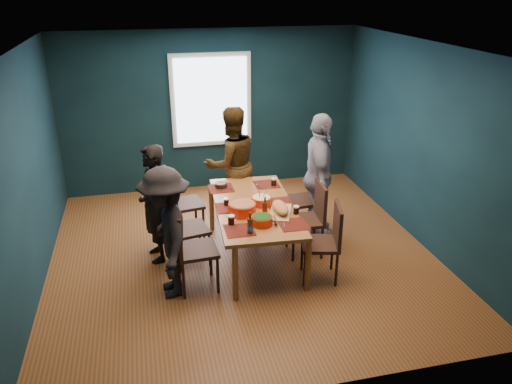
% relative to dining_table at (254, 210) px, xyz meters
% --- Properties ---
extents(room, '(5.01, 5.01, 2.71)m').
position_rel_dining_table_xyz_m(room, '(-0.15, 0.36, 0.69)').
color(room, '#99572C').
rests_on(room, ground).
extents(dining_table, '(1.10, 2.03, 0.75)m').
position_rel_dining_table_xyz_m(dining_table, '(0.00, 0.00, 0.00)').
color(dining_table, '#9F5F2F').
rests_on(dining_table, floor).
extents(chair_left_far, '(0.54, 0.54, 1.04)m').
position_rel_dining_table_xyz_m(chair_left_far, '(-0.92, 0.77, -0.07)').
color(chair_left_far, '#321C10').
rests_on(chair_left_far, floor).
extents(chair_left_mid, '(0.53, 0.53, 1.00)m').
position_rel_dining_table_xyz_m(chair_left_mid, '(-0.93, 0.03, -0.10)').
color(chair_left_mid, '#321C10').
rests_on(chair_left_mid, floor).
extents(chair_left_near, '(0.49, 0.49, 1.03)m').
position_rel_dining_table_xyz_m(chair_left_near, '(-0.92, -0.55, -0.08)').
color(chair_left_near, '#321C10').
rests_on(chair_left_near, floor).
extents(chair_right_far, '(0.50, 0.50, 1.01)m').
position_rel_dining_table_xyz_m(chair_right_far, '(0.94, 0.57, -0.09)').
color(chair_right_far, '#321C10').
rests_on(chair_right_far, floor).
extents(chair_right_mid, '(0.48, 0.48, 0.99)m').
position_rel_dining_table_xyz_m(chair_right_mid, '(0.76, -0.07, -0.10)').
color(chair_right_mid, '#321C10').
rests_on(chair_right_mid, floor).
extents(chair_right_near, '(0.53, 0.53, 0.98)m').
position_rel_dining_table_xyz_m(chair_right_near, '(0.74, -0.71, -0.11)').
color(chair_right_near, '#321C10').
rests_on(chair_right_near, floor).
extents(person_far_left, '(0.45, 0.62, 1.56)m').
position_rel_dining_table_xyz_m(person_far_left, '(-1.26, 0.26, 0.10)').
color(person_far_left, black).
rests_on(person_far_left, floor).
extents(person_back, '(0.98, 0.84, 1.75)m').
position_rel_dining_table_xyz_m(person_back, '(-0.07, 1.24, 0.19)').
color(person_back, black).
rests_on(person_back, floor).
extents(person_right, '(0.66, 1.11, 1.78)m').
position_rel_dining_table_xyz_m(person_right, '(1.02, 0.43, 0.21)').
color(person_right, white).
rests_on(person_right, floor).
extents(person_near_left, '(0.64, 1.04, 1.57)m').
position_rel_dining_table_xyz_m(person_near_left, '(-1.15, -0.58, 0.10)').
color(person_near_left, black).
rests_on(person_near_left, floor).
extents(bowl_salad, '(0.34, 0.34, 0.14)m').
position_rel_dining_table_xyz_m(bowl_salad, '(-0.20, -0.21, 0.15)').
color(bowl_salad, red).
rests_on(bowl_salad, dining_table).
extents(bowl_dumpling, '(0.26, 0.26, 0.24)m').
position_rel_dining_table_xyz_m(bowl_dumpling, '(0.09, -0.00, 0.13)').
color(bowl_dumpling, red).
rests_on(bowl_dumpling, dining_table).
extents(bowl_herbs, '(0.25, 0.25, 0.11)m').
position_rel_dining_table_xyz_m(bowl_herbs, '(-0.04, -0.55, 0.13)').
color(bowl_herbs, red).
rests_on(bowl_herbs, dining_table).
extents(cutting_board, '(0.41, 0.64, 0.14)m').
position_rel_dining_table_xyz_m(cutting_board, '(0.26, -0.30, 0.13)').
color(cutting_board, tan).
rests_on(cutting_board, dining_table).
extents(small_bowl, '(0.17, 0.17, 0.07)m').
position_rel_dining_table_xyz_m(small_bowl, '(-0.32, 0.68, 0.11)').
color(small_bowl, black).
rests_on(small_bowl, dining_table).
extents(beer_bottle_a, '(0.07, 0.07, 0.26)m').
position_rel_dining_table_xyz_m(beer_bottle_a, '(-0.22, -0.73, 0.16)').
color(beer_bottle_a, '#48220C').
rests_on(beer_bottle_a, dining_table).
extents(beer_bottle_b, '(0.06, 0.06, 0.24)m').
position_rel_dining_table_xyz_m(beer_bottle_b, '(0.06, -0.32, 0.16)').
color(beer_bottle_b, '#48220C').
rests_on(beer_bottle_b, dining_table).
extents(cola_glass_a, '(0.08, 0.08, 0.12)m').
position_rel_dining_table_xyz_m(cola_glass_a, '(-0.39, -0.46, 0.13)').
color(cola_glass_a, black).
rests_on(cola_glass_a, dining_table).
extents(cola_glass_b, '(0.07, 0.07, 0.10)m').
position_rel_dining_table_xyz_m(cola_glass_b, '(0.44, -0.36, 0.13)').
color(cola_glass_b, black).
rests_on(cola_glass_b, dining_table).
extents(cola_glass_c, '(0.08, 0.08, 0.11)m').
position_rel_dining_table_xyz_m(cola_glass_c, '(0.41, 0.58, 0.13)').
color(cola_glass_c, black).
rests_on(cola_glass_c, dining_table).
extents(cola_glass_d, '(0.07, 0.07, 0.10)m').
position_rel_dining_table_xyz_m(cola_glass_d, '(-0.35, 0.08, 0.12)').
color(cola_glass_d, black).
rests_on(cola_glass_d, dining_table).
extents(napkin_a, '(0.15, 0.15, 0.00)m').
position_rel_dining_table_xyz_m(napkin_a, '(0.31, 0.03, 0.07)').
color(napkin_a, '#F57067').
rests_on(napkin_a, dining_table).
extents(napkin_b, '(0.19, 0.19, 0.00)m').
position_rel_dining_table_xyz_m(napkin_b, '(-0.40, -0.39, 0.07)').
color(napkin_b, '#F57067').
rests_on(napkin_b, dining_table).
extents(napkin_c, '(0.16, 0.16, 0.00)m').
position_rel_dining_table_xyz_m(napkin_c, '(0.35, -0.66, 0.07)').
color(napkin_c, '#F57067').
rests_on(napkin_c, dining_table).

